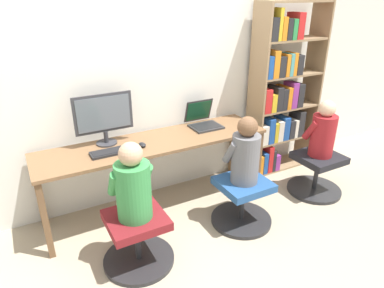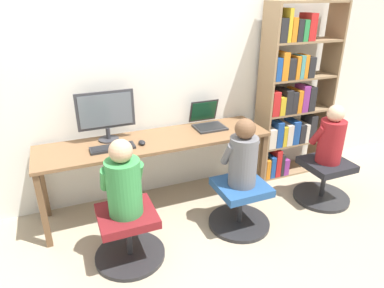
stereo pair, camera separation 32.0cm
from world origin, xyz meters
TOP-DOWN VIEW (x-y plane):
  - ground_plane at (0.00, 0.00)m, footprint 14.00×14.00m
  - wall_back at (0.00, 0.62)m, footprint 10.00×0.05m
  - desk at (0.00, 0.28)m, footprint 2.21×0.56m
  - desktop_monitor at (-0.42, 0.43)m, footprint 0.53×0.19m
  - laptop at (0.59, 0.40)m, footprint 0.31×0.33m
  - keyboard at (-0.42, 0.21)m, footprint 0.39×0.14m
  - computer_mouse_by_keyboard at (-0.15, 0.21)m, footprint 0.06×0.09m
  - office_chair_left at (-0.45, -0.36)m, footprint 0.58×0.58m
  - office_chair_right at (0.60, -0.32)m, footprint 0.58×0.58m
  - person_at_monitor at (-0.45, -0.35)m, footprint 0.32×0.29m
  - person_at_laptop at (0.60, -0.32)m, footprint 0.30×0.28m
  - bookshelf at (1.59, 0.37)m, footprint 0.87×0.30m
  - office_chair_side at (1.64, -0.26)m, footprint 0.58×0.58m
  - person_near_shelf at (1.64, -0.26)m, footprint 0.30×0.28m

SIDE VIEW (x-z plane):
  - ground_plane at x=0.00m, z-range 0.00..0.00m
  - office_chair_left at x=-0.45m, z-range 0.00..0.45m
  - office_chair_right at x=0.60m, z-range 0.00..0.45m
  - office_chair_side at x=1.64m, z-range 0.00..0.45m
  - desk at x=0.00m, z-range 0.30..1.03m
  - person_near_shelf at x=1.64m, z-range 0.41..1.00m
  - person_at_monitor at x=-0.45m, z-range 0.41..1.02m
  - person_at_laptop at x=0.60m, z-range 0.41..1.03m
  - keyboard at x=-0.42m, z-range 0.74..0.76m
  - computer_mouse_by_keyboard at x=-0.15m, z-range 0.74..0.77m
  - laptop at x=0.59m, z-range 0.66..0.92m
  - bookshelf at x=1.59m, z-range -0.04..1.90m
  - desktop_monitor at x=-0.42m, z-range 0.76..1.23m
  - wall_back at x=0.00m, z-range 0.00..2.60m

